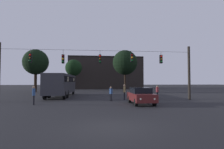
% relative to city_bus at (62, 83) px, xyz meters
% --- Properties ---
extents(ground_plane, '(168.00, 168.00, 0.00)m').
position_rel_city_bus_xyz_m(ground_plane, '(4.94, 6.64, -1.87)').
color(ground_plane, black).
rests_on(ground_plane, ground).
extents(overhead_signal_span, '(20.96, 0.44, 6.13)m').
position_rel_city_bus_xyz_m(overhead_signal_span, '(4.90, -5.95, 1.74)').
color(overhead_signal_span, black).
rests_on(overhead_signal_span, ground).
extents(city_bus, '(2.86, 11.07, 3.00)m').
position_rel_city_bus_xyz_m(city_bus, '(0.00, 0.00, 0.00)').
color(city_bus, '#2D2D33').
rests_on(city_bus, ground).
extents(car_near_right, '(1.87, 4.36, 1.52)m').
position_rel_city_bus_xyz_m(car_near_right, '(8.56, -9.54, -1.07)').
color(car_near_right, '#511919').
rests_on(car_near_right, ground).
extents(pedestrian_crossing_left, '(0.33, 0.41, 1.52)m').
position_rel_city_bus_xyz_m(pedestrian_crossing_left, '(6.12, -6.50, -1.01)').
color(pedestrian_crossing_left, black).
rests_on(pedestrian_crossing_left, ground).
extents(pedestrian_crossing_center, '(0.30, 0.40, 1.73)m').
position_rel_city_bus_xyz_m(pedestrian_crossing_center, '(7.77, -5.46, -0.88)').
color(pedestrian_crossing_center, black).
rests_on(pedestrian_crossing_center, ground).
extents(pedestrian_crossing_right, '(0.35, 0.42, 1.66)m').
position_rel_city_bus_xyz_m(pedestrian_crossing_right, '(-1.06, -8.93, -0.93)').
color(pedestrian_crossing_right, black).
rests_on(pedestrian_crossing_right, ground).
extents(pedestrian_near_bus, '(0.28, 0.39, 1.57)m').
position_rel_city_bus_xyz_m(pedestrian_near_bus, '(11.98, -4.51, -0.99)').
color(pedestrian_near_bus, black).
rests_on(pedestrian_near_bus, ground).
extents(corner_building, '(20.64, 13.31, 9.03)m').
position_rel_city_bus_xyz_m(corner_building, '(8.20, 30.50, 2.65)').
color(corner_building, black).
rests_on(corner_building, ground).
extents(tree_left_silhouette, '(5.60, 5.60, 9.15)m').
position_rel_city_bus_xyz_m(tree_left_silhouette, '(11.66, 15.04, 4.47)').
color(tree_left_silhouette, black).
rests_on(tree_left_silhouette, ground).
extents(tree_behind_building, '(4.92, 4.92, 8.31)m').
position_rel_city_bus_xyz_m(tree_behind_building, '(-6.67, 11.27, 3.95)').
color(tree_behind_building, black).
rests_on(tree_behind_building, ground).
extents(tree_right_far, '(3.98, 3.98, 7.32)m').
position_rel_city_bus_xyz_m(tree_right_far, '(-0.10, 18.86, 3.45)').
color(tree_right_far, '#2D2116').
rests_on(tree_right_far, ground).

